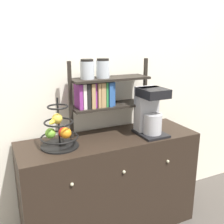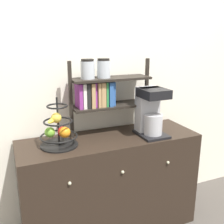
# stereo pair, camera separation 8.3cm
# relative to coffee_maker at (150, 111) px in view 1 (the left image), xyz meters

# --- Properties ---
(wall_back) EXTENTS (7.00, 0.05, 2.60)m
(wall_back) POSITION_rel_coffee_maker_xyz_m (-0.32, 0.32, 0.32)
(wall_back) COLOR silver
(wall_back) RESTS_ON ground_plane
(sideboard) EXTENTS (1.38, 0.47, 0.80)m
(sideboard) POSITION_rel_coffee_maker_xyz_m (-0.32, 0.05, -0.58)
(sideboard) COLOR black
(sideboard) RESTS_ON ground_plane
(coffee_maker) EXTENTS (0.20, 0.26, 0.37)m
(coffee_maker) POSITION_rel_coffee_maker_xyz_m (0.00, 0.00, 0.00)
(coffee_maker) COLOR black
(coffee_maker) RESTS_ON sideboard
(fruit_stand) EXTENTS (0.26, 0.26, 0.35)m
(fruit_stand) POSITION_rel_coffee_maker_xyz_m (-0.71, 0.03, -0.07)
(fruit_stand) COLOR black
(fruit_stand) RESTS_ON sideboard
(shelf_hutch) EXTENTS (0.66, 0.20, 0.59)m
(shelf_hutch) POSITION_rel_coffee_maker_xyz_m (-0.34, 0.17, 0.17)
(shelf_hutch) COLOR black
(shelf_hutch) RESTS_ON sideboard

